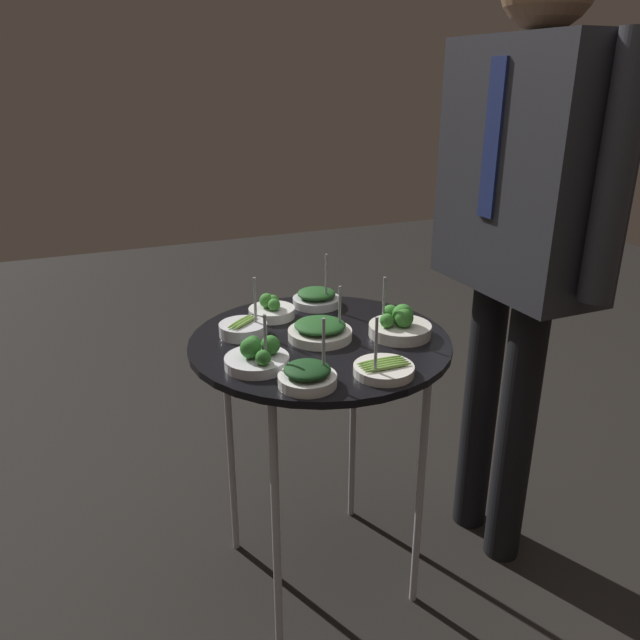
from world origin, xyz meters
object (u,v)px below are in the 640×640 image
Objects in this scene: bowl_asparagus_front_left at (243,329)px; waiter_figure at (523,200)px; bowl_spinach_mid_right at (317,298)px; bowl_spinach_mid_left at (322,330)px; bowl_broccoli_near_rim at (399,324)px; bowl_spinach_back_left at (308,376)px; serving_cart at (320,359)px; bowl_asparagus_far_rim at (384,369)px; bowl_broccoli_front_right at (271,310)px; bowl_broccoli_center at (258,357)px.

bowl_asparagus_front_left is 0.09× the size of waiter_figure.
bowl_spinach_mid_right is at bearing 116.59° from bowl_asparagus_front_left.
bowl_asparagus_front_left is at bearing -119.36° from bowl_spinach_mid_left.
bowl_spinach_back_left is at bearing -63.09° from bowl_broccoli_near_rim.
bowl_asparagus_front_left reaches higher than serving_cart.
bowl_broccoli_near_rim is at bearing 141.39° from bowl_asparagus_far_rim.
bowl_spinach_back_left reaches higher than bowl_broccoli_front_right.
bowl_broccoli_near_rim is 0.39m from bowl_broccoli_center.
bowl_spinach_mid_right is 0.43m from bowl_broccoli_center.
bowl_spinach_back_left is at bearing -76.28° from waiter_figure.
serving_cart is 4.71× the size of bowl_broccoli_near_rim.
serving_cart is at bearing -96.22° from waiter_figure.
waiter_figure is at bearing 110.13° from bowl_asparagus_far_rim.
waiter_figure is (0.06, 0.54, 0.38)m from serving_cart.
waiter_figure is at bearing 103.72° from bowl_spinach_back_left.
serving_cart is at bearing 59.97° from bowl_asparagus_front_left.
bowl_broccoli_front_right is at bearing -76.14° from bowl_spinach_mid_right.
bowl_spinach_mid_right is 1.08× the size of bowl_broccoli_center.
bowl_spinach_mid_right is 1.00× the size of bowl_broccoli_near_rim.
bowl_broccoli_front_right is 0.72m from waiter_figure.
bowl_spinach_mid_right is 0.50m from bowl_spinach_back_left.
bowl_broccoli_center is (0.03, -0.39, -0.01)m from bowl_broccoli_near_rim.
bowl_spinach_mid_left is at bearing 149.71° from bowl_spinach_back_left.
bowl_broccoli_near_rim and bowl_spinach_back_left have the same top height.
bowl_asparagus_front_left is (-0.10, -0.18, -0.00)m from bowl_spinach_mid_left.
bowl_spinach_mid_left is at bearing 87.03° from serving_cart.
bowl_broccoli_center is 1.17× the size of bowl_broccoli_front_right.
bowl_broccoli_center is at bearing -41.27° from bowl_spinach_mid_right.
bowl_asparagus_front_left is (0.13, -0.26, -0.00)m from bowl_spinach_mid_right.
bowl_spinach_back_left is (0.22, -0.12, 0.08)m from serving_cart.
bowl_spinach_mid_right reaches higher than bowl_broccoli_near_rim.
bowl_asparagus_front_left is at bearing -49.51° from bowl_broccoli_front_right.
bowl_broccoli_center reaches higher than bowl_spinach_mid_left.
bowl_broccoli_near_rim is (0.29, 0.11, 0.01)m from bowl_spinach_mid_right.
bowl_spinach_mid_left reaches higher than serving_cart.
serving_cart is at bearing 150.73° from bowl_spinach_back_left.
serving_cart is 5.07× the size of bowl_broccoli_center.
bowl_spinach_back_left reaches higher than bowl_asparagus_far_rim.
bowl_spinach_mid_right is at bearing 175.43° from bowl_asparagus_far_rim.
bowl_spinach_mid_left is 0.10× the size of waiter_figure.
bowl_spinach_back_left reaches higher than bowl_asparagus_front_left.
bowl_asparagus_far_rim is at bearing 14.58° from bowl_broccoli_front_right.
waiter_figure is (0.16, 0.71, 0.30)m from bowl_asparagus_front_left.
bowl_spinach_mid_left is at bearing 19.60° from bowl_broccoli_front_right.
bowl_spinach_mid_left is 1.02× the size of bowl_broccoli_near_rim.
bowl_broccoli_front_right is (0.04, -0.15, -0.00)m from bowl_spinach_mid_right.
bowl_broccoli_near_rim is at bearing 72.23° from serving_cart.
bowl_spinach_mid_right is 0.29m from bowl_asparagus_front_left.
bowl_spinach_mid_left is 0.24m from bowl_asparagus_far_rim.
bowl_spinach_mid_left is 0.20m from bowl_broccoli_near_rim.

